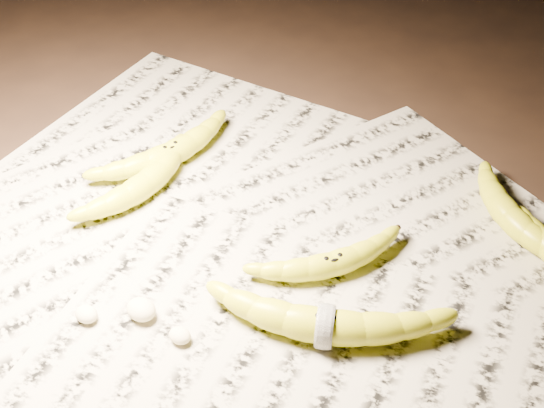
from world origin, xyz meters
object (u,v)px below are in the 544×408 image
Objects in this scene: banana_left_a at (170,152)px; banana_center at (332,262)px; banana_upper_a at (511,216)px; banana_left_b at (145,181)px; banana_taped at (325,324)px.

banana_left_a is 1.18× the size of banana_center.
banana_left_a is 1.11× the size of banana_upper_a.
banana_left_b is 0.34m from banana_taped.
banana_taped reaches higher than banana_upper_a.
banana_taped is (0.34, -0.05, 0.00)m from banana_left_b.
banana_taped is at bearing -117.68° from banana_center.
banana_left_a is 0.38m from banana_taped.
banana_left_a is at bearing 114.96° from banana_center.
banana_upper_a is (0.41, 0.25, -0.00)m from banana_left_b.
banana_center is 0.10m from banana_taped.
banana_taped is (0.05, -0.09, 0.00)m from banana_center.
banana_left_a is 0.07m from banana_left_b.
banana_upper_a is at bearing -0.86° from banana_center.
banana_taped is 1.32× the size of banana_upper_a.
banana_left_b is 0.76× the size of banana_taped.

